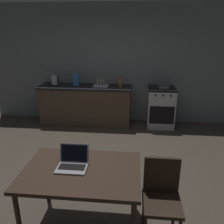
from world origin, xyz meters
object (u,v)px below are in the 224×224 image
stove_oven (161,107)px  dining_table (82,176)px  cereal_box (76,80)px  electric_kettle (54,80)px  laptop (73,163)px  bottle (120,82)px  dish_rack (101,84)px  frying_pan (164,87)px  chair (161,194)px

stove_oven → dining_table: size_ratio=0.74×
dining_table → cereal_box: (-0.83, 3.17, 0.39)m
electric_kettle → dining_table: bearing=-66.9°
laptop → bottle: (0.31, 3.06, 0.25)m
cereal_box → dish_rack: 0.59m
stove_oven → bottle: size_ratio=3.46×
dining_table → electric_kettle: 3.45m
bottle → frying_pan: bearing=1.3°
chair → frying_pan: frying_pan is taller
dining_table → laptop: 0.16m
dining_table → cereal_box: size_ratio=4.37×
electric_kettle → dish_rack: (1.10, 0.00, -0.07)m
stove_oven → frying_pan: 0.49m
stove_oven → dining_table: (-1.14, -3.15, 0.21)m
chair → dish_rack: dish_rack is taller
electric_kettle → stove_oven: bearing=-0.1°
laptop → electric_kettle: size_ratio=1.31×
dining_table → dish_rack: (-0.25, 3.15, 0.29)m
chair → stove_oven: bearing=98.8°
dining_table → frying_pan: bearing=69.3°
dining_table → cereal_box: cereal_box is taller
laptop → cereal_box: size_ratio=1.13×
laptop → cereal_box: cereal_box is taller
stove_oven → electric_kettle: electric_kettle is taller
bottle → dining_table: bearing=-93.7°
dining_table → bottle: bearing=86.3°
chair → bottle: bearing=116.0°
cereal_box → bottle: bearing=-3.9°
dish_rack → cereal_box: bearing=178.0°
stove_oven → dining_table: bearing=-109.9°
stove_oven → dish_rack: bearing=179.9°
laptop → electric_kettle: (-1.24, 3.11, 0.24)m
chair → laptop: bearing=-168.0°
stove_oven → cereal_box: 2.07m
dining_table → bottle: 3.13m
chair → electric_kettle: 3.88m
frying_pan → cereal_box: size_ratio=1.51×
electric_kettle → frying_pan: size_ratio=0.57×
electric_kettle → cereal_box: (0.51, 0.02, 0.03)m
cereal_box → frying_pan: bearing=-1.4°
stove_oven → dish_rack: 1.48m
stove_oven → chair: 3.16m
stove_oven → bottle: bearing=-177.1°
bottle → frying_pan: (0.98, 0.02, -0.10)m
chair → cereal_box: cereal_box is taller
laptop → cereal_box: (-0.73, 3.13, 0.27)m
stove_oven → laptop: (-1.25, -3.11, 0.33)m
dining_table → cereal_box: 3.30m
laptop → dish_rack: size_ratio=0.94×
cereal_box → dish_rack: bearing=-2.0°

